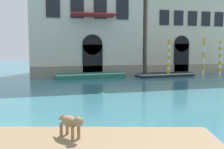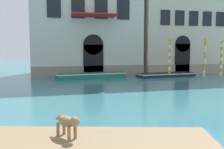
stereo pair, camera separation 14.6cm
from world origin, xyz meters
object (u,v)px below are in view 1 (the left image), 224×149
mooring_pole_2 (169,58)px  mooring_pole_0 (204,57)px  boat_moored_near_palazzo (90,75)px  mooring_pole_1 (220,58)px  dog_on_deck (71,122)px  boat_moored_far (165,75)px

mooring_pole_2 → mooring_pole_0: bearing=0.7°
boat_moored_near_palazzo → mooring_pole_1: bearing=-8.6°
boat_moored_near_palazzo → mooring_pole_2: 7.80m
mooring_pole_1 → mooring_pole_2: mooring_pole_2 is taller
dog_on_deck → mooring_pole_0: mooring_pole_0 is taller
boat_moored_near_palazzo → boat_moored_far: 7.53m
dog_on_deck → mooring_pole_2: 20.04m
boat_moored_far → dog_on_deck: bearing=-127.7°
mooring_pole_0 → boat_moored_far: bearing=170.7°
boat_moored_far → mooring_pole_1: bearing=-7.7°
boat_moored_near_palazzo → mooring_pole_2: mooring_pole_2 is taller
mooring_pole_0 → mooring_pole_1: (2.20, 0.30, -0.12)m
mooring_pole_0 → mooring_pole_1: size_ratio=1.07×
boat_moored_near_palazzo → mooring_pole_2: bearing=-14.2°
boat_moored_far → mooring_pole_0: 4.35m
mooring_pole_0 → mooring_pole_2: 3.91m
dog_on_deck → mooring_pole_1: 24.26m
boat_moored_near_palazzo → boat_moored_far: boat_moored_near_palazzo is taller
boat_moored_far → mooring_pole_0: size_ratio=1.56×
dog_on_deck → boat_moored_near_palazzo: bearing=137.5°
boat_moored_near_palazzo → mooring_pole_0: size_ratio=1.72×
mooring_pole_0 → mooring_pole_1: bearing=7.9°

